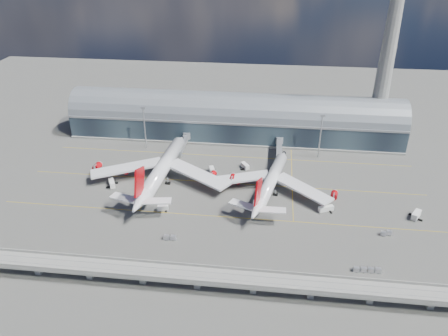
# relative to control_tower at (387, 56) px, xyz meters

# --- Properties ---
(ground) EXTENTS (500.00, 500.00, 0.00)m
(ground) POSITION_rel_control_tower_xyz_m (-85.00, -83.00, -51.64)
(ground) COLOR #474744
(ground) RESTS_ON ground
(taxi_lines) EXTENTS (200.00, 80.12, 0.01)m
(taxi_lines) POSITION_rel_control_tower_xyz_m (-85.00, -60.89, -51.63)
(taxi_lines) COLOR gold
(taxi_lines) RESTS_ON ground
(terminal) EXTENTS (200.00, 30.00, 28.00)m
(terminal) POSITION_rel_control_tower_xyz_m (-85.00, -5.01, -40.30)
(terminal) COLOR #1E2833
(terminal) RESTS_ON ground
(control_tower) EXTENTS (19.00, 19.00, 103.00)m
(control_tower) POSITION_rel_control_tower_xyz_m (0.00, 0.00, 0.00)
(control_tower) COLOR gray
(control_tower) RESTS_ON ground
(guideway) EXTENTS (220.00, 8.50, 7.20)m
(guideway) POSITION_rel_control_tower_xyz_m (-85.00, -138.00, -46.34)
(guideway) COLOR gray
(guideway) RESTS_ON ground
(floodlight_mast_left) EXTENTS (3.00, 0.70, 25.70)m
(floodlight_mast_left) POSITION_rel_control_tower_xyz_m (-135.00, -28.00, -38.00)
(floodlight_mast_left) COLOR gray
(floodlight_mast_left) RESTS_ON ground
(floodlight_mast_right) EXTENTS (3.00, 0.70, 25.70)m
(floodlight_mast_right) POSITION_rel_control_tower_xyz_m (-35.00, -28.00, -38.00)
(floodlight_mast_right) COLOR gray
(floodlight_mast_right) RESTS_ON ground
(airliner_left) EXTENTS (75.77, 79.61, 24.25)m
(airliner_left) POSITION_rel_control_tower_xyz_m (-116.04, -65.71, -44.71)
(airliner_left) COLOR white
(airliner_left) RESTS_ON ground
(airliner_right) EXTENTS (63.86, 66.83, 21.33)m
(airliner_right) POSITION_rel_control_tower_xyz_m (-61.02, -69.23, -46.10)
(airliner_right) COLOR white
(airliner_right) RESTS_ON ground
(jet_bridge_left) EXTENTS (4.40, 28.00, 7.25)m
(jet_bridge_left) POSITION_rel_control_tower_xyz_m (-112.38, -29.88, -46.46)
(jet_bridge_left) COLOR gray
(jet_bridge_left) RESTS_ON ground
(jet_bridge_right) EXTENTS (4.40, 32.00, 7.25)m
(jet_bridge_right) POSITION_rel_control_tower_xyz_m (-57.16, -31.82, -46.46)
(jet_bridge_right) COLOR gray
(jet_bridge_right) RESTS_ON ground
(service_truck_0) EXTENTS (5.42, 7.51, 2.99)m
(service_truck_0) POSITION_rel_control_tower_xyz_m (-140.06, -72.87, -50.09)
(service_truck_0) COLOR silver
(service_truck_0) RESTS_ON ground
(service_truck_1) EXTENTS (5.17, 3.05, 2.83)m
(service_truck_1) POSITION_rel_control_tower_xyz_m (-109.21, -91.44, -50.21)
(service_truck_1) COLOR silver
(service_truck_1) RESTS_ON ground
(service_truck_2) EXTENTS (7.30, 4.71, 2.57)m
(service_truck_2) POSITION_rel_control_tower_xyz_m (-35.17, -82.93, -50.30)
(service_truck_2) COLOR silver
(service_truck_2) RESTS_ON ground
(service_truck_3) EXTENTS (5.59, 6.94, 3.18)m
(service_truck_3) POSITION_rel_control_tower_xyz_m (4.20, -83.67, -50.01)
(service_truck_3) COLOR silver
(service_truck_3) RESTS_ON ground
(service_truck_4) EXTENTS (3.82, 5.60, 2.97)m
(service_truck_4) POSITION_rel_control_tower_xyz_m (-92.18, -53.15, -50.14)
(service_truck_4) COLOR silver
(service_truck_4) RESTS_ON ground
(service_truck_5) EXTENTS (5.13, 6.23, 2.87)m
(service_truck_5) POSITION_rel_control_tower_xyz_m (-75.11, -46.35, -50.17)
(service_truck_5) COLOR silver
(service_truck_5) RESTS_ON ground
(cargo_train_0) EXTENTS (5.61, 2.00, 1.88)m
(cargo_train_0) POSITION_rel_control_tower_xyz_m (-101.15, -112.12, -50.65)
(cargo_train_0) COLOR gray
(cargo_train_0) RESTS_ON ground
(cargo_train_1) EXTENTS (10.64, 2.21, 1.76)m
(cargo_train_1) POSITION_rel_control_tower_xyz_m (-23.13, -122.35, -50.72)
(cargo_train_1) COLOR gray
(cargo_train_1) RESTS_ON ground
(cargo_train_2) EXTENTS (5.47, 3.16, 1.77)m
(cargo_train_2) POSITION_rel_control_tower_xyz_m (-11.42, -98.15, -50.71)
(cargo_train_2) COLOR gray
(cargo_train_2) RESTS_ON ground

